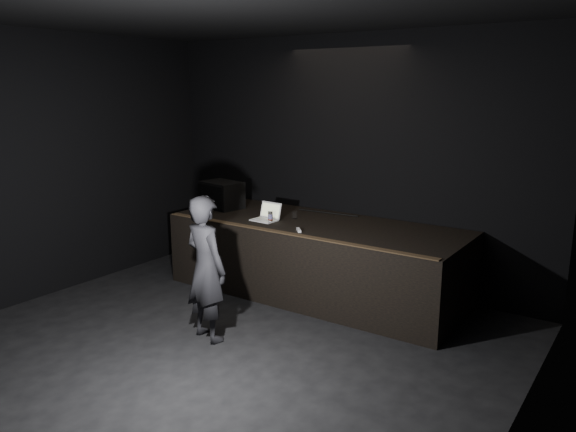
{
  "coord_description": "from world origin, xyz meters",
  "views": [
    {
      "loc": [
        3.83,
        -3.52,
        2.76
      ],
      "look_at": [
        -0.17,
        2.3,
        1.15
      ],
      "focal_mm": 35.0,
      "sensor_mm": 36.0,
      "label": 1
    }
  ],
  "objects_px": {
    "laptop": "(267,216)",
    "beer_can": "(270,217)",
    "stage_monitor": "(222,195)",
    "person": "(206,268)",
    "stage_riser": "(316,258)"
  },
  "relations": [
    {
      "from": "stage_riser",
      "to": "person",
      "type": "distance_m",
      "value": 1.94
    },
    {
      "from": "stage_riser",
      "to": "person",
      "type": "height_order",
      "value": "person"
    },
    {
      "from": "stage_monitor",
      "to": "laptop",
      "type": "height_order",
      "value": "stage_monitor"
    },
    {
      "from": "beer_can",
      "to": "person",
      "type": "relative_size",
      "value": 0.09
    },
    {
      "from": "stage_monitor",
      "to": "laptop",
      "type": "relative_size",
      "value": 1.88
    },
    {
      "from": "laptop",
      "to": "beer_can",
      "type": "xyz_separation_m",
      "value": [
        0.13,
        -0.09,
        0.02
      ]
    },
    {
      "from": "laptop",
      "to": "person",
      "type": "relative_size",
      "value": 0.21
    },
    {
      "from": "stage_riser",
      "to": "beer_can",
      "type": "height_order",
      "value": "beer_can"
    },
    {
      "from": "stage_monitor",
      "to": "laptop",
      "type": "distance_m",
      "value": 1.07
    },
    {
      "from": "stage_riser",
      "to": "beer_can",
      "type": "xyz_separation_m",
      "value": [
        -0.51,
        -0.35,
        0.58
      ]
    },
    {
      "from": "stage_monitor",
      "to": "person",
      "type": "height_order",
      "value": "person"
    },
    {
      "from": "laptop",
      "to": "beer_can",
      "type": "height_order",
      "value": "laptop"
    },
    {
      "from": "laptop",
      "to": "beer_can",
      "type": "bearing_deg",
      "value": -33.93
    },
    {
      "from": "person",
      "to": "laptop",
      "type": "bearing_deg",
      "value": -64.59
    },
    {
      "from": "stage_riser",
      "to": "laptop",
      "type": "distance_m",
      "value": 0.89
    }
  ]
}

